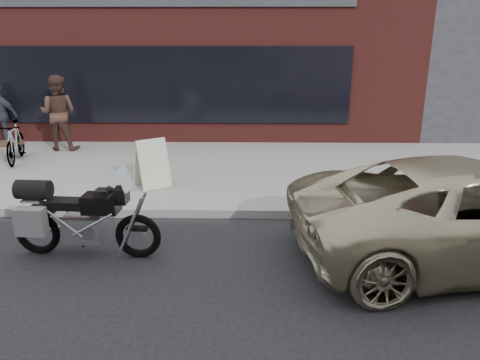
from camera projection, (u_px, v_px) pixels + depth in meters
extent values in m
cube|color=gray|center=(235.00, 166.00, 10.96)|extent=(44.00, 6.00, 0.15)
cube|color=maroon|center=(185.00, 53.00, 16.96)|extent=(14.00, 10.00, 4.50)
cube|color=black|center=(161.00, 85.00, 12.36)|extent=(10.00, 0.08, 2.00)
torus|color=black|center=(38.00, 233.00, 6.79)|extent=(0.67, 0.15, 0.67)
torus|color=black|center=(138.00, 236.00, 6.68)|extent=(0.67, 0.15, 0.67)
cube|color=#B7B7BC|center=(84.00, 229.00, 6.71)|extent=(0.56, 0.33, 0.38)
cube|color=black|center=(101.00, 203.00, 6.57)|extent=(0.51, 0.35, 0.26)
cube|color=black|center=(67.00, 204.00, 6.61)|extent=(0.56, 0.31, 0.12)
cube|color=black|center=(44.00, 208.00, 6.66)|extent=(0.31, 0.24, 0.14)
cube|color=black|center=(121.00, 195.00, 6.50)|extent=(0.19, 0.25, 0.22)
cube|color=silver|center=(125.00, 179.00, 6.42)|extent=(0.16, 0.31, 0.33)
cylinder|color=black|center=(116.00, 190.00, 6.49)|extent=(0.07, 0.70, 0.03)
cube|color=#B7B7BC|center=(35.00, 199.00, 6.62)|extent=(0.30, 0.31, 0.03)
cube|color=slate|center=(31.00, 222.00, 6.45)|extent=(0.43, 0.20, 0.40)
cylinder|color=black|center=(33.00, 190.00, 6.58)|extent=(0.49, 0.31, 0.28)
cylinder|color=#B7B7BC|center=(62.00, 228.00, 6.91)|extent=(0.55, 0.11, 0.19)
imported|color=#BEB494|center=(476.00, 212.00, 6.53)|extent=(5.40, 3.03, 1.43)
imported|color=gray|center=(15.00, 142.00, 10.87)|extent=(0.78, 1.63, 0.94)
cube|color=beige|center=(154.00, 164.00, 9.08)|extent=(0.66, 0.57, 0.95)
cube|color=beige|center=(149.00, 161.00, 9.29)|extent=(0.66, 0.57, 0.95)
cylinder|color=black|center=(10.00, 151.00, 11.25)|extent=(0.06, 0.06, 0.35)
cylinder|color=#4A2F22|center=(9.00, 143.00, 11.19)|extent=(0.69, 0.69, 0.04)
imported|color=#462D25|center=(58.00, 113.00, 11.82)|extent=(0.94, 0.74, 1.90)
imported|color=#393B49|center=(1.00, 115.00, 12.31)|extent=(0.99, 0.52, 1.61)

